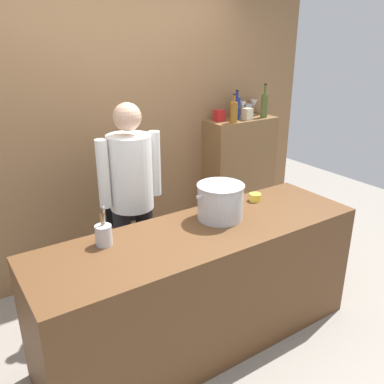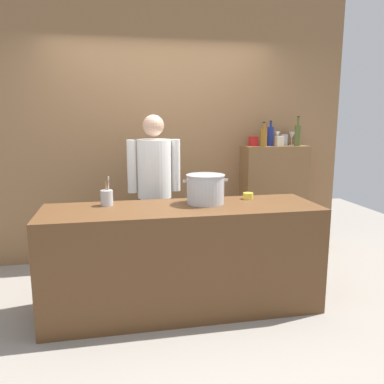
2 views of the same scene
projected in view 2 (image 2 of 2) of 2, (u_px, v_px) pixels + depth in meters
The scene contains 16 objects.
ground_plane at pixel (183, 307), 3.40m from camera, with size 8.00×8.00×0.00m, color gray.
brick_back_panel at pixel (161, 129), 4.47m from camera, with size 4.40×0.10×3.00m, color olive.
prep_counter at pixel (183, 258), 3.32m from camera, with size 2.31×0.70×0.90m, color brown.
bar_cabinet at pixel (273, 200), 4.69m from camera, with size 0.76×0.32×1.31m, color brown.
chef at pixel (154, 185), 3.91m from camera, with size 0.53×0.37×1.66m.
stockpot_large at pixel (206, 189), 3.34m from camera, with size 0.39×0.33×0.25m.
utensil_crock at pixel (107, 197), 3.27m from camera, with size 0.10×0.10×0.25m.
butter_jar at pixel (248, 196), 3.54m from camera, with size 0.09×0.09×0.06m, color yellow.
wine_bottle_amber at pixel (264, 137), 4.40m from camera, with size 0.07×0.07×0.28m.
wine_bottle_olive at pixel (298, 135), 4.52m from camera, with size 0.07×0.07×0.34m.
wine_bottle_cobalt at pixel (270, 136), 4.54m from camera, with size 0.07×0.07×0.29m.
wine_glass_short at pixel (292, 136), 4.70m from camera, with size 0.08×0.08×0.16m.
wine_glass_wide at pixel (277, 135), 4.58m from camera, with size 0.07×0.07×0.17m.
spice_tin_cream at pixel (279, 141), 4.49m from camera, with size 0.08×0.08×0.11m, color beige.
spice_tin_red at pixel (253, 141), 4.53m from camera, with size 0.09×0.09×0.11m, color red.
spice_tin_silver at pixel (283, 140), 4.64m from camera, with size 0.08×0.08×0.13m, color #B2B2B7.
Camera 2 is at (-0.55, -3.11, 1.62)m, focal length 36.44 mm.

